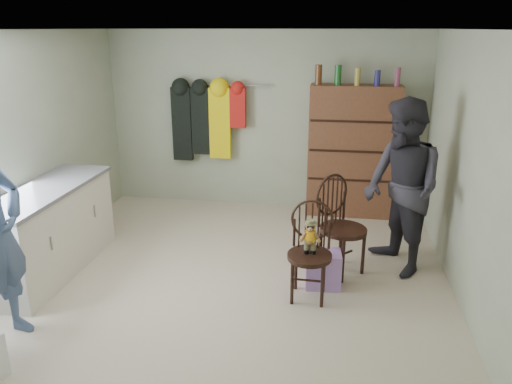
% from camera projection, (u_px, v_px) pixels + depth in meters
% --- Properties ---
extents(ground_plane, '(5.00, 5.00, 0.00)m').
position_uv_depth(ground_plane, '(229.00, 284.00, 5.14)').
color(ground_plane, beige).
rests_on(ground_plane, ground).
extents(room_walls, '(5.00, 5.00, 5.00)m').
position_uv_depth(room_walls, '(237.00, 123.00, 5.14)').
color(room_walls, '#ABB194').
rests_on(room_walls, ground).
extents(counter, '(0.64, 1.86, 0.94)m').
position_uv_depth(counter, '(49.00, 230.00, 5.29)').
color(counter, silver).
rests_on(counter, ground).
extents(chair_front, '(0.44, 0.44, 0.96)m').
position_uv_depth(chair_front, '(310.00, 245.00, 4.76)').
color(chair_front, black).
rests_on(chair_front, ground).
extents(chair_far, '(0.67, 0.67, 1.06)m').
position_uv_depth(chair_far, '(339.00, 221.00, 5.26)').
color(chair_far, black).
rests_on(chair_far, ground).
extents(striped_bag, '(0.37, 0.30, 0.37)m').
position_uv_depth(striped_bag, '(323.00, 269.00, 5.05)').
color(striped_bag, pink).
rests_on(striped_bag, ground).
extents(person_right, '(1.02, 1.12, 1.86)m').
position_uv_depth(person_right, '(402.00, 188.00, 5.18)').
color(person_right, '#2D2B33').
rests_on(person_right, ground).
extents(dresser, '(1.20, 0.39, 2.06)m').
position_uv_depth(dresser, '(353.00, 151.00, 6.82)').
color(dresser, brown).
rests_on(dresser, ground).
extents(coat_rack, '(1.42, 0.12, 1.09)m').
position_uv_depth(coat_rack, '(206.00, 121.00, 7.10)').
color(coat_rack, '#99999E').
rests_on(coat_rack, ground).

